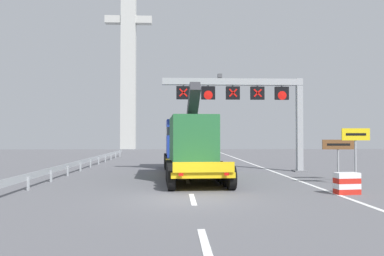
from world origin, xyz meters
name	(u,v)px	position (x,y,z in m)	size (l,w,h in m)	color
ground	(189,199)	(0.00, 0.00, 0.00)	(112.00, 112.00, 0.00)	#5B5B60
lane_markings	(182,160)	(0.15, 23.69, 0.01)	(0.20, 61.97, 0.01)	silver
edge_line_right	(269,170)	(6.20, 12.00, 0.01)	(0.20, 63.00, 0.01)	silver
overhead_lane_gantry	(251,97)	(4.67, 10.95, 5.11)	(9.89, 0.90, 6.69)	#9EA0A5
heavy_haul_truck_yellow	(188,143)	(0.31, 9.66, 1.99)	(3.61, 14.16, 5.30)	yellow
exit_sign_yellow	(356,142)	(8.38, 3.61, 2.12)	(1.41, 0.15, 2.81)	#9EA0A5
tourist_info_sign_brown	(338,149)	(8.43, 5.70, 1.74)	(1.79, 0.15, 2.24)	#9EA0A5
crash_barrier_striped	(347,183)	(6.66, 0.93, 0.45)	(1.05, 0.62, 0.90)	red
guardrail_left	(90,160)	(-7.13, 14.89, 0.56)	(0.13, 33.79, 0.76)	#999EA3
bridge_pylon_distant	(129,43)	(-9.59, 57.92, 20.53)	(9.00, 2.00, 40.26)	#B7B7B2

